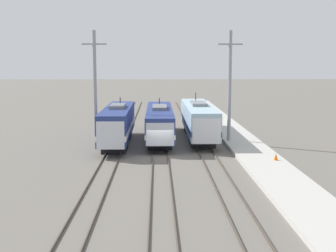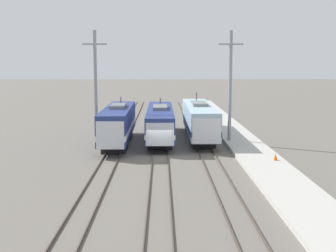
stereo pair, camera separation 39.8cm
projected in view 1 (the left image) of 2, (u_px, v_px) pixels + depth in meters
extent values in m
plane|color=#666059|center=(160.00, 156.00, 44.67)|extent=(400.00, 400.00, 0.00)
cube|color=#4C4238|center=(105.00, 155.00, 44.55)|extent=(0.07, 120.00, 0.15)
cube|color=#4C4238|center=(120.00, 155.00, 44.58)|extent=(0.07, 120.00, 0.15)
cube|color=#4C4238|center=(153.00, 155.00, 44.65)|extent=(0.07, 120.00, 0.15)
cube|color=#4C4238|center=(168.00, 155.00, 44.68)|extent=(0.07, 120.00, 0.15)
cube|color=#4C4238|center=(200.00, 155.00, 44.75)|extent=(0.07, 120.00, 0.15)
cube|color=#4C4238|center=(215.00, 155.00, 44.78)|extent=(0.07, 120.00, 0.15)
cube|color=black|center=(115.00, 146.00, 47.08)|extent=(2.38, 3.60, 0.95)
cube|color=black|center=(121.00, 134.00, 55.18)|extent=(2.38, 3.60, 0.95)
cube|color=navy|center=(118.00, 122.00, 50.86)|extent=(2.80, 16.35, 3.05)
cube|color=silver|center=(118.00, 127.00, 50.94)|extent=(2.84, 16.39, 0.55)
cube|color=silver|center=(111.00, 134.00, 43.74)|extent=(2.57, 2.12, 2.59)
cube|color=black|center=(110.00, 129.00, 42.69)|extent=(2.19, 0.08, 0.73)
cube|color=slate|center=(118.00, 106.00, 50.62)|extent=(1.54, 4.09, 0.35)
cylinder|color=#38383D|center=(120.00, 101.00, 54.15)|extent=(0.12, 0.12, 0.88)
cube|color=black|center=(160.00, 142.00, 49.53)|extent=(2.50, 4.23, 0.95)
cube|color=black|center=(159.00, 129.00, 59.05)|extent=(2.50, 4.23, 0.95)
cube|color=navy|center=(160.00, 120.00, 54.05)|extent=(2.94, 19.23, 2.62)
cube|color=silver|center=(160.00, 124.00, 54.12)|extent=(2.98, 19.27, 0.47)
cube|color=silver|center=(160.00, 133.00, 45.43)|extent=(2.70, 1.97, 2.23)
cube|color=black|center=(160.00, 129.00, 44.46)|extent=(2.30, 0.08, 0.62)
cube|color=slate|center=(160.00, 107.00, 53.84)|extent=(1.61, 4.81, 0.35)
cylinder|color=#38383D|center=(159.00, 102.00, 58.00)|extent=(0.12, 0.12, 0.91)
cube|color=#232326|center=(202.00, 141.00, 50.54)|extent=(2.58, 4.14, 0.95)
cube|color=#232326|center=(195.00, 128.00, 59.86)|extent=(2.58, 4.14, 0.95)
cube|color=#9EBCCC|center=(198.00, 118.00, 54.93)|extent=(3.04, 18.81, 2.97)
cube|color=navy|center=(198.00, 123.00, 55.02)|extent=(3.08, 18.85, 0.53)
cube|color=silver|center=(206.00, 130.00, 46.40)|extent=(2.80, 1.72, 2.52)
cube|color=black|center=(207.00, 126.00, 45.55)|extent=(2.38, 0.08, 0.71)
cube|color=gray|center=(198.00, 103.00, 54.71)|extent=(1.67, 4.70, 0.35)
cylinder|color=#38383D|center=(196.00, 97.00, 58.75)|extent=(0.12, 0.12, 1.18)
cylinder|color=gray|center=(95.00, 88.00, 50.42)|extent=(0.37, 0.37, 12.28)
cube|color=gray|center=(94.00, 44.00, 49.78)|extent=(2.63, 0.16, 0.16)
cylinder|color=gray|center=(230.00, 88.00, 50.74)|extent=(0.37, 0.37, 12.28)
cube|color=gray|center=(230.00, 44.00, 50.11)|extent=(2.63, 0.16, 0.16)
cube|color=#B7B5AD|center=(254.00, 154.00, 44.85)|extent=(4.00, 120.00, 0.38)
cone|color=orange|center=(276.00, 157.00, 40.95)|extent=(0.39, 0.39, 0.62)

